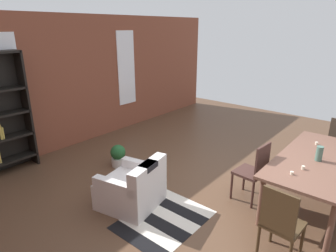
{
  "coord_description": "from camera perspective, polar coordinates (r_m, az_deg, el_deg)",
  "views": [
    {
      "loc": [
        -3.53,
        -1.64,
        2.54
      ],
      "look_at": [
        0.11,
        1.4,
        0.91
      ],
      "focal_mm": 30.86,
      "sensor_mm": 36.0,
      "label": 1
    }
  ],
  "objects": [
    {
      "name": "tealight_candle_1",
      "position": [
        5.21,
        27.28,
        -3.06
      ],
      "size": [
        0.04,
        0.04,
        0.04
      ],
      "primitive_type": "cylinder",
      "color": "silver",
      "rests_on": "dining_table"
    },
    {
      "name": "back_wall_brick",
      "position": [
        6.72,
        -17.83,
        8.39
      ],
      "size": [
        9.26,
        0.12,
        2.81
      ],
      "primitive_type": "cube",
      "color": "brown",
      "rests_on": "ground"
    },
    {
      "name": "ground_plane",
      "position": [
        4.65,
        12.87,
        -14.61
      ],
      "size": [
        10.74,
        10.74,
        0.0
      ],
      "primitive_type": "plane",
      "color": "brown"
    },
    {
      "name": "tealight_candle_0",
      "position": [
        4.06,
        23.26,
        -8.54
      ],
      "size": [
        0.04,
        0.04,
        0.04
      ],
      "primitive_type": "cylinder",
      "color": "silver",
      "rests_on": "dining_table"
    },
    {
      "name": "dining_table",
      "position": [
        4.72,
        27.6,
        -6.5
      ],
      "size": [
        2.18,
        1.03,
        0.75
      ],
      "color": "brown",
      "rests_on": "ground"
    },
    {
      "name": "armchair_white",
      "position": [
        4.4,
        -6.96,
        -12.1
      ],
      "size": [
        0.95,
        0.95,
        0.75
      ],
      "color": "silver",
      "rests_on": "ground"
    },
    {
      "name": "window_pane_0",
      "position": [
        5.99,
        -29.26,
        7.05
      ],
      "size": [
        0.55,
        0.02,
        1.82
      ],
      "primitive_type": "cube",
      "color": "white"
    },
    {
      "name": "potted_plant_by_shelf",
      "position": [
        5.61,
        -9.82,
        -5.72
      ],
      "size": [
        0.29,
        0.29,
        0.43
      ],
      "color": "silver",
      "rests_on": "ground"
    },
    {
      "name": "tealight_candle_2",
      "position": [
        4.25,
        25.14,
        -7.46
      ],
      "size": [
        0.04,
        0.04,
        0.05
      ],
      "primitive_type": "cylinder",
      "color": "silver",
      "rests_on": "dining_table"
    },
    {
      "name": "bookshelf_tall",
      "position": [
        5.85,
        -30.32,
        1.74
      ],
      "size": [
        0.86,
        0.3,
        2.16
      ],
      "color": "black",
      "rests_on": "ground"
    },
    {
      "name": "dining_chair_far_left",
      "position": [
        4.54,
        16.66,
        -8.39
      ],
      "size": [
        0.44,
        0.44,
        0.95
      ],
      "color": "#422824",
      "rests_on": "ground"
    },
    {
      "name": "striped_rug",
      "position": [
        4.22,
        -0.79,
        -17.98
      ],
      "size": [
        1.25,
        0.95,
        0.01
      ],
      "color": "black",
      "rests_on": "ground"
    },
    {
      "name": "window_pane_1",
      "position": [
        7.51,
        -8.24,
        11.21
      ],
      "size": [
        0.55,
        0.02,
        1.82
      ],
      "primitive_type": "cube",
      "color": "white"
    },
    {
      "name": "vase_on_table",
      "position": [
        4.58,
        27.7,
        -4.85
      ],
      "size": [
        0.09,
        0.09,
        0.21
      ],
      "primitive_type": "cylinder",
      "color": "#4C7266",
      "rests_on": "dining_table"
    },
    {
      "name": "dining_chair_head_left",
      "position": [
        3.55,
        21.36,
        -17.35
      ],
      "size": [
        0.43,
        0.43,
        0.95
      ],
      "color": "#44321E",
      "rests_on": "ground"
    }
  ]
}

